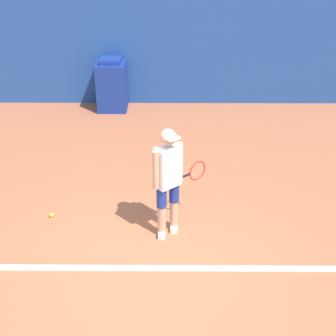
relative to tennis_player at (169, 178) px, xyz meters
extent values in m
plane|color=#B76642|center=(-0.29, -0.78, -0.89)|extent=(24.00, 24.00, 0.00)
cube|color=#234C99|center=(-0.29, 5.02, 0.41)|extent=(24.00, 0.10, 2.59)
cube|color=white|center=(-0.29, -0.78, -0.88)|extent=(21.60, 0.10, 0.01)
cylinder|color=tan|center=(-0.09, -0.08, -0.65)|extent=(0.12, 0.12, 0.48)
cylinder|color=navy|center=(-0.09, -0.08, -0.26)|extent=(0.14, 0.14, 0.30)
cube|color=white|center=(-0.09, -0.08, -0.85)|extent=(0.10, 0.24, 0.08)
cylinder|color=tan|center=(0.08, 0.06, -0.65)|extent=(0.12, 0.12, 0.48)
cylinder|color=navy|center=(0.08, 0.06, -0.26)|extent=(0.14, 0.14, 0.30)
cube|color=white|center=(0.08, 0.06, -0.85)|extent=(0.10, 0.24, 0.08)
cube|color=white|center=(-0.01, -0.01, 0.18)|extent=(0.39, 0.37, 0.57)
sphere|color=tan|center=(-0.01, -0.01, 0.60)|extent=(0.22, 0.22, 0.22)
cube|color=white|center=(0.05, -0.08, 0.62)|extent=(0.22, 0.21, 0.02)
cylinder|color=tan|center=(-0.16, -0.13, 0.19)|extent=(0.09, 0.09, 0.54)
cylinder|color=tan|center=(0.14, 0.12, 0.19)|extent=(0.09, 0.09, 0.54)
cylinder|color=black|center=(0.22, 0.18, -0.08)|extent=(0.17, 0.15, 0.03)
torus|color=red|center=(0.40, 0.33, -0.08)|extent=(0.24, 0.20, 0.30)
sphere|color=#D1E533|center=(-1.74, 0.35, -0.85)|extent=(0.07, 0.07, 0.07)
cube|color=navy|center=(-1.29, 4.61, -0.35)|extent=(0.64, 0.63, 1.07)
cube|color=navy|center=(-1.29, 4.61, 0.23)|extent=(0.45, 0.44, 0.10)
camera|label=1|loc=(0.02, -5.36, 3.16)|focal=50.00mm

